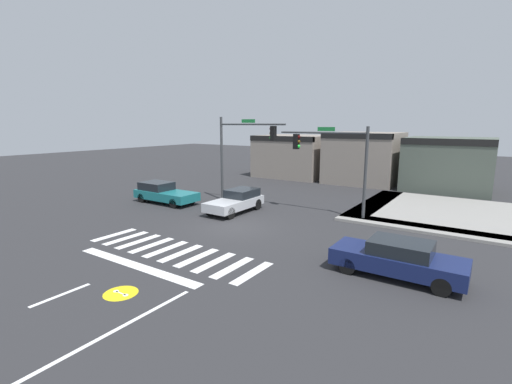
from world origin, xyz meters
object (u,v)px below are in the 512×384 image
(traffic_signal_northeast, at_px, (332,154))
(car_teal, at_px, (164,193))
(traffic_signal_northwest, at_px, (243,144))
(car_navy, at_px, (398,258))
(car_silver, at_px, (236,201))

(traffic_signal_northeast, xyz_separation_m, car_teal, (-11.29, -3.16, -3.09))
(traffic_signal_northwest, distance_m, traffic_signal_northeast, 6.57)
(traffic_signal_northeast, xyz_separation_m, car_navy, (5.58, -7.13, -3.10))
(car_navy, bearing_deg, car_teal, -13.23)
(traffic_signal_northeast, distance_m, car_silver, 6.63)
(traffic_signal_northeast, height_order, car_silver, traffic_signal_northeast)
(traffic_signal_northwest, bearing_deg, car_navy, -30.36)
(traffic_signal_northeast, height_order, car_navy, traffic_signal_northeast)
(traffic_signal_northeast, height_order, car_teal, traffic_signal_northeast)
(traffic_signal_northeast, relative_size, car_teal, 1.17)
(car_navy, bearing_deg, car_silver, -23.17)
(car_navy, height_order, car_teal, car_teal)
(car_navy, relative_size, car_teal, 0.97)
(car_silver, height_order, car_teal, car_teal)
(traffic_signal_northeast, distance_m, car_navy, 9.57)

